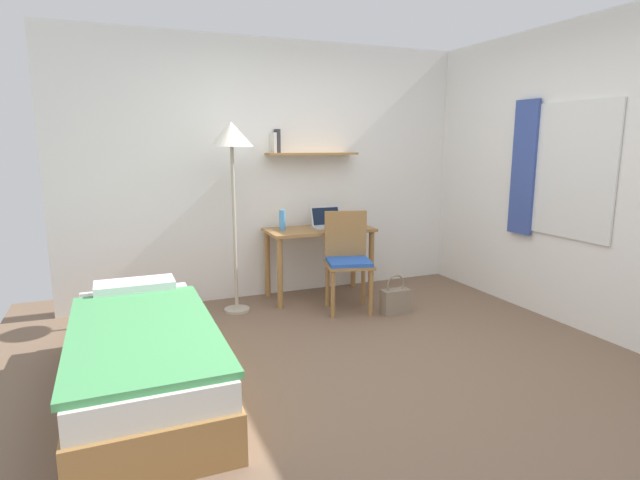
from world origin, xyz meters
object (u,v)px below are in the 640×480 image
object	(u,v)px
book_stack	(353,221)
desk_chair	(348,257)
desk	(319,242)
water_bottle	(282,220)
standing_lamp	(232,146)
laptop	(327,222)
handbag	(395,300)
bed	(144,357)

from	to	relation	value
book_stack	desk_chair	bearing A→B (deg)	-122.05
desk	water_bottle	xyz separation A→B (m)	(-0.38, 0.05, 0.24)
desk	standing_lamp	world-z (taller)	standing_lamp
laptop	book_stack	size ratio (longest dim) A/B	1.33
book_stack	laptop	bearing A→B (deg)	161.00
desk_chair	book_stack	bearing A→B (deg)	57.95
book_stack	handbag	world-z (taller)	book_stack
laptop	water_bottle	world-z (taller)	laptop
desk_chair	water_bottle	size ratio (longest dim) A/B	4.61
standing_lamp	handbag	world-z (taller)	standing_lamp
water_bottle	book_stack	world-z (taller)	water_bottle
book_stack	standing_lamp	bearing A→B (deg)	-176.44
bed	handbag	world-z (taller)	bed
laptop	handbag	distance (m)	1.09
water_bottle	book_stack	bearing A→B (deg)	-7.27
desk_chair	bed	bearing A→B (deg)	-152.47
desk_chair	standing_lamp	bearing A→B (deg)	160.66
standing_lamp	book_stack	distance (m)	1.49
water_bottle	bed	bearing A→B (deg)	-133.43
desk	standing_lamp	size ratio (longest dim) A/B	0.61
bed	handbag	xyz separation A→B (m)	(2.28, 0.71, -0.11)
standing_lamp	laptop	distance (m)	1.29
desk	handbag	bearing A→B (deg)	-59.08
handbag	water_bottle	bearing A→B (deg)	135.79
bed	desk	bearing A→B (deg)	39.01
laptop	handbag	size ratio (longest dim) A/B	0.89
standing_lamp	handbag	xyz separation A→B (m)	(1.36, -0.64, -1.43)
desk_chair	handbag	world-z (taller)	desk_chair
desk	desk_chair	bearing A→B (deg)	-78.54
standing_lamp	water_bottle	xyz separation A→B (m)	(0.53, 0.17, -0.73)
standing_lamp	book_stack	world-z (taller)	standing_lamp
desk_chair	book_stack	size ratio (longest dim) A/B	3.77
bed	desk_chair	world-z (taller)	desk_chair
desk_chair	laptop	size ratio (longest dim) A/B	2.83
desk_chair	handbag	xyz separation A→B (m)	(0.36, -0.29, -0.39)
bed	laptop	bearing A→B (deg)	38.19
desk	laptop	bearing A→B (deg)	21.41
book_stack	handbag	xyz separation A→B (m)	(0.09, -0.72, -0.66)
bed	water_bottle	xyz separation A→B (m)	(1.45, 1.53, 0.59)
bed	desk	size ratio (longest dim) A/B	1.85
desk	book_stack	size ratio (longest dim) A/B	4.35
desk	book_stack	world-z (taller)	book_stack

